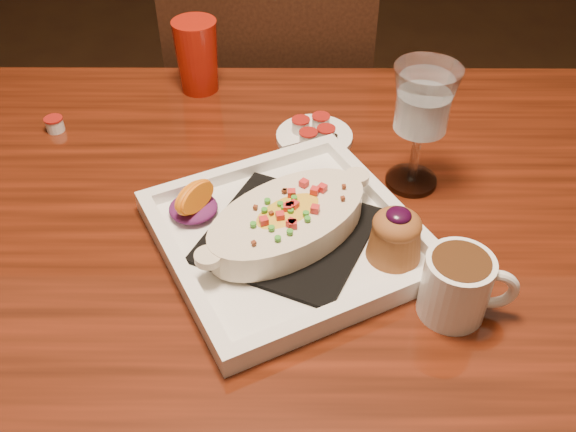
{
  "coord_description": "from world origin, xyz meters",
  "views": [
    {
      "loc": [
        0.04,
        -0.61,
        1.32
      ],
      "look_at": [
        0.04,
        0.02,
        0.77
      ],
      "focal_mm": 40.0,
      "sensor_mm": 36.0,
      "label": 1
    }
  ],
  "objects_px": {
    "table": "(260,286)",
    "plate": "(295,229)",
    "goblet": "(423,107)",
    "chair_far": "(272,125)",
    "coffee_mug": "(459,284)",
    "red_tumbler": "(197,56)",
    "saucer": "(314,135)"
  },
  "relations": [
    {
      "from": "table",
      "to": "plate",
      "type": "height_order",
      "value": "plate"
    },
    {
      "from": "plate",
      "to": "goblet",
      "type": "distance_m",
      "value": 0.23
    },
    {
      "from": "chair_far",
      "to": "coffee_mug",
      "type": "relative_size",
      "value": 8.52
    },
    {
      "from": "plate",
      "to": "red_tumbler",
      "type": "relative_size",
      "value": 3.33
    },
    {
      "from": "goblet",
      "to": "saucer",
      "type": "distance_m",
      "value": 0.21
    },
    {
      "from": "coffee_mug",
      "to": "plate",
      "type": "bearing_deg",
      "value": 154.4
    },
    {
      "from": "table",
      "to": "saucer",
      "type": "bearing_deg",
      "value": 70.3
    },
    {
      "from": "plate",
      "to": "saucer",
      "type": "relative_size",
      "value": 3.46
    },
    {
      "from": "saucer",
      "to": "red_tumbler",
      "type": "xyz_separation_m",
      "value": [
        -0.19,
        0.16,
        0.05
      ]
    },
    {
      "from": "chair_far",
      "to": "saucer",
      "type": "height_order",
      "value": "chair_far"
    },
    {
      "from": "table",
      "to": "coffee_mug",
      "type": "relative_size",
      "value": 13.74
    },
    {
      "from": "table",
      "to": "saucer",
      "type": "xyz_separation_m",
      "value": [
        0.08,
        0.22,
        0.11
      ]
    },
    {
      "from": "saucer",
      "to": "coffee_mug",
      "type": "bearing_deg",
      "value": -66.15
    },
    {
      "from": "goblet",
      "to": "table",
      "type": "bearing_deg",
      "value": -152.44
    },
    {
      "from": "table",
      "to": "coffee_mug",
      "type": "xyz_separation_m",
      "value": [
        0.23,
        -0.13,
        0.14
      ]
    },
    {
      "from": "chair_far",
      "to": "goblet",
      "type": "bearing_deg",
      "value": 112.65
    },
    {
      "from": "chair_far",
      "to": "saucer",
      "type": "bearing_deg",
      "value": 100.81
    },
    {
      "from": "saucer",
      "to": "goblet",
      "type": "bearing_deg",
      "value": -37.78
    },
    {
      "from": "plate",
      "to": "red_tumbler",
      "type": "bearing_deg",
      "value": 85.53
    },
    {
      "from": "table",
      "to": "coffee_mug",
      "type": "height_order",
      "value": "coffee_mug"
    },
    {
      "from": "coffee_mug",
      "to": "goblet",
      "type": "height_order",
      "value": "goblet"
    },
    {
      "from": "red_tumbler",
      "to": "saucer",
      "type": "bearing_deg",
      "value": -38.87
    },
    {
      "from": "table",
      "to": "red_tumbler",
      "type": "relative_size",
      "value": 12.1
    },
    {
      "from": "red_tumbler",
      "to": "chair_far",
      "type": "bearing_deg",
      "value": 65.59
    },
    {
      "from": "coffee_mug",
      "to": "saucer",
      "type": "height_order",
      "value": "coffee_mug"
    },
    {
      "from": "saucer",
      "to": "red_tumbler",
      "type": "relative_size",
      "value": 0.96
    },
    {
      "from": "table",
      "to": "chair_far",
      "type": "height_order",
      "value": "chair_far"
    },
    {
      "from": "table",
      "to": "coffee_mug",
      "type": "distance_m",
      "value": 0.3
    },
    {
      "from": "table",
      "to": "chair_far",
      "type": "xyz_separation_m",
      "value": [
        -0.0,
        0.63,
        -0.15
      ]
    },
    {
      "from": "red_tumbler",
      "to": "plate",
      "type": "bearing_deg",
      "value": -67.16
    },
    {
      "from": "plate",
      "to": "table",
      "type": "bearing_deg",
      "value": 135.22
    },
    {
      "from": "table",
      "to": "red_tumbler",
      "type": "xyz_separation_m",
      "value": [
        -0.12,
        0.38,
        0.16
      ]
    }
  ]
}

